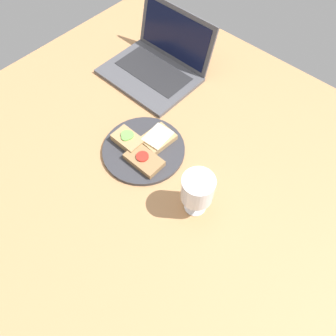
% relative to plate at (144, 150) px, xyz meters
% --- Properties ---
extents(wooden_table, '(1.40, 1.40, 0.03)m').
position_rel_plate_xyz_m(wooden_table, '(0.04, -0.03, -0.02)').
color(wooden_table, '#B27F51').
rests_on(wooden_table, ground).
extents(plate, '(0.26, 0.26, 0.01)m').
position_rel_plate_xyz_m(plate, '(0.00, 0.00, 0.00)').
color(plate, '#333338').
rests_on(plate, wooden_table).
extents(sandwich_with_tomato, '(0.12, 0.07, 0.03)m').
position_rel_plate_xyz_m(sandwich_with_tomato, '(0.04, -0.04, 0.02)').
color(sandwich_with_tomato, '#937047').
rests_on(sandwich_with_tomato, plate).
extents(sandwich_with_cheese, '(0.08, 0.11, 0.03)m').
position_rel_plate_xyz_m(sandwich_with_cheese, '(0.01, 0.05, 0.02)').
color(sandwich_with_cheese, '#A88456').
rests_on(sandwich_with_cheese, plate).
extents(sandwich_with_cucumber, '(0.10, 0.06, 0.03)m').
position_rel_plate_xyz_m(sandwich_with_cucumber, '(-0.05, -0.02, 0.02)').
color(sandwich_with_cucumber, '#A88456').
rests_on(sandwich_with_cucumber, plate).
extents(wine_glass, '(0.09, 0.09, 0.14)m').
position_rel_plate_xyz_m(wine_glass, '(0.24, -0.04, 0.09)').
color(wine_glass, white).
rests_on(wine_glass, wooden_table).
extents(laptop, '(0.34, 0.30, 0.19)m').
position_rel_plate_xyz_m(laptop, '(-0.22, 0.30, 0.03)').
color(laptop, '#4C4C51').
rests_on(laptop, wooden_table).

